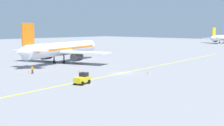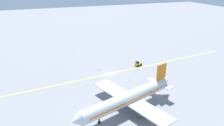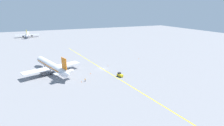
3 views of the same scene
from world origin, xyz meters
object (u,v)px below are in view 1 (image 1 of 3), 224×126
baggage_tug_white (82,79)px  traffic_cone_near_nose (29,72)px  traffic_cone_mid_apron (79,71)px  traffic_cone_far_edge (148,73)px  airplane_at_gate (62,49)px  airplane_distant_taxiing (223,38)px  ground_crew_worker (32,69)px

baggage_tug_white → traffic_cone_near_nose: (-18.15, 0.92, -0.63)m
traffic_cone_mid_apron → traffic_cone_far_edge: (12.46, 7.90, 0.00)m
traffic_cone_mid_apron → traffic_cone_far_edge: 14.75m
airplane_at_gate → baggage_tug_white: (28.39, -17.80, -2.81)m
baggage_tug_white → traffic_cone_near_nose: baggage_tug_white is taller
airplane_distant_taxiing → baggage_tug_white: 156.83m
traffic_cone_far_edge → traffic_cone_near_nose: bearing=-139.9°
traffic_cone_near_nose → traffic_cone_far_edge: (19.15, 16.13, 0.00)m
airplane_distant_taxiing → traffic_cone_far_edge: 140.79m
traffic_cone_near_nose → traffic_cone_far_edge: size_ratio=1.00×
baggage_tug_white → traffic_cone_far_edge: baggage_tug_white is taller
traffic_cone_near_nose → traffic_cone_mid_apron: size_ratio=1.00×
traffic_cone_far_edge → airplane_distant_taxiing: bearing=107.7°
airplane_distant_taxiing → traffic_cone_far_edge: bearing=-72.3°
airplane_at_gate → traffic_cone_mid_apron: (16.93, -8.64, -3.43)m
airplane_at_gate → baggage_tug_white: bearing=-32.1°
traffic_cone_mid_apron → traffic_cone_far_edge: size_ratio=1.00×
airplane_at_gate → traffic_cone_mid_apron: size_ratio=63.14×
airplane_at_gate → traffic_cone_far_edge: airplane_at_gate is taller
baggage_tug_white → traffic_cone_mid_apron: bearing=141.4°
airplane_at_gate → airplane_distant_taxiing: (-13.45, 133.33, -0.37)m
baggage_tug_white → traffic_cone_near_nose: size_ratio=5.94×
airplane_distant_taxiing → ground_crew_worker: bearing=-80.4°
airplane_distant_taxiing → traffic_cone_far_edge: (42.85, -134.07, -3.06)m
ground_crew_worker → traffic_cone_far_edge: size_ratio=3.05×
ground_crew_worker → airplane_at_gate: bearing=125.0°
traffic_cone_near_nose → traffic_cone_mid_apron: (6.69, 8.23, 0.00)m
baggage_tug_white → traffic_cone_near_nose: 18.18m
airplane_at_gate → traffic_cone_far_edge: (29.39, -0.74, -3.43)m
ground_crew_worker → traffic_cone_mid_apron: ground_crew_worker is taller
traffic_cone_mid_apron → traffic_cone_near_nose: bearing=-129.1°
traffic_cone_mid_apron → airplane_at_gate: bearing=153.0°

